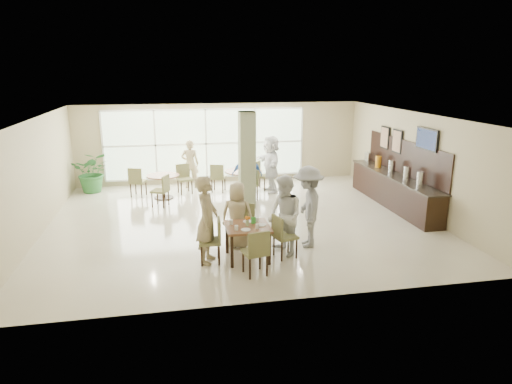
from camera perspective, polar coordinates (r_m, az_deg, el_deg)
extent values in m
plane|color=beige|center=(12.34, -1.98, -3.55)|extent=(10.00, 10.00, 0.00)
plane|color=white|center=(11.74, -2.10, 9.50)|extent=(10.00, 10.00, 0.00)
plane|color=tan|center=(16.35, -4.52, 6.11)|extent=(10.00, 0.00, 10.00)
plane|color=tan|center=(7.71, 3.21, -4.20)|extent=(10.00, 0.00, 10.00)
plane|color=tan|center=(12.25, -25.82, 1.59)|extent=(0.00, 9.00, 9.00)
plane|color=tan|center=(13.64, 19.23, 3.51)|extent=(0.00, 9.00, 9.00)
plane|color=silver|center=(16.27, -6.26, 6.02)|extent=(7.00, 0.00, 7.00)
cube|color=#636C4B|center=(13.19, -1.13, 3.97)|extent=(0.45, 0.45, 2.80)
cube|color=brown|center=(9.66, -1.09, -4.36)|extent=(0.93, 0.93, 0.05)
cube|color=black|center=(9.38, -3.03, -7.45)|extent=(0.06, 0.06, 0.70)
cube|color=black|center=(9.51, 1.67, -7.11)|extent=(0.06, 0.06, 0.70)
cube|color=black|center=(10.10, -3.66, -5.77)|extent=(0.06, 0.06, 0.70)
cube|color=black|center=(10.22, 0.71, -5.49)|extent=(0.06, 0.06, 0.70)
cylinder|color=brown|center=(14.55, -11.58, 2.03)|extent=(1.02, 1.02, 0.04)
cylinder|color=black|center=(14.64, -11.50, 0.60)|extent=(0.10, 0.10, 0.71)
cylinder|color=black|center=(14.72, -11.43, -0.68)|extent=(0.60, 0.60, 0.03)
cylinder|color=brown|center=(14.86, -1.60, 2.61)|extent=(1.21, 1.21, 0.04)
cylinder|color=black|center=(14.95, -1.59, 1.21)|extent=(0.10, 0.10, 0.71)
cylinder|color=black|center=(15.03, -1.58, -0.05)|extent=(0.60, 0.60, 0.03)
cylinder|color=white|center=(9.73, -3.13, -3.78)|extent=(0.08, 0.08, 0.10)
cylinder|color=white|center=(9.87, 0.13, -3.48)|extent=(0.08, 0.08, 0.10)
cylinder|color=white|center=(9.38, -2.48, -4.50)|extent=(0.08, 0.08, 0.10)
cylinder|color=white|center=(9.46, 0.19, -4.31)|extent=(0.08, 0.08, 0.10)
cylinder|color=white|center=(9.39, -1.29, -4.74)|extent=(0.20, 0.20, 0.01)
cylinder|color=white|center=(9.89, -1.06, -3.70)|extent=(0.20, 0.20, 0.01)
cylinder|color=white|center=(9.67, 0.65, -4.13)|extent=(0.20, 0.20, 0.01)
cylinder|color=#99B27F|center=(9.64, -1.09, -3.88)|extent=(0.07, 0.07, 0.12)
sphere|color=orange|center=(9.61, -0.92, -3.25)|extent=(0.07, 0.07, 0.07)
sphere|color=orange|center=(9.62, -1.21, -3.22)|extent=(0.07, 0.07, 0.07)
sphere|color=orange|center=(9.57, -1.15, -3.32)|extent=(0.07, 0.07, 0.07)
cube|color=green|center=(9.75, -0.32, -3.56)|extent=(0.10, 0.03, 0.15)
cube|color=black|center=(14.12, 16.77, 0.12)|extent=(0.60, 4.60, 0.90)
cube|color=black|center=(14.01, 16.92, 1.98)|extent=(0.64, 4.70, 0.04)
cube|color=black|center=(14.05, 18.13, 4.12)|extent=(0.04, 4.60, 1.00)
cylinder|color=silver|center=(12.78, 19.87, 1.51)|extent=(0.20, 0.20, 0.40)
cylinder|color=silver|center=(13.37, 18.36, 2.22)|extent=(0.20, 0.20, 0.40)
cylinder|color=silver|center=(14.14, 16.61, 3.03)|extent=(0.20, 0.20, 0.40)
cylinder|color=orange|center=(14.93, 15.04, 3.68)|extent=(0.18, 0.18, 0.36)
cube|color=silver|center=(15.55, 13.93, 4.19)|extent=(0.18, 0.30, 0.36)
cube|color=black|center=(12.98, 20.59, 6.20)|extent=(0.06, 1.00, 0.58)
cube|color=#7F99CC|center=(12.97, 20.50, 6.20)|extent=(0.01, 0.92, 0.50)
cube|color=black|center=(14.40, 17.24, 6.07)|extent=(0.04, 0.55, 0.70)
cube|color=#9A5A38|center=(14.39, 17.15, 6.07)|extent=(0.01, 0.47, 0.62)
cube|color=black|center=(15.11, 15.83, 6.57)|extent=(0.04, 0.55, 0.70)
cube|color=#9A5A38|center=(15.09, 15.74, 6.57)|extent=(0.01, 0.47, 0.62)
imported|color=#2C6E32|center=(15.94, -19.75, 2.37)|extent=(1.23, 1.23, 1.35)
imported|color=tan|center=(9.51, -6.14, -3.49)|extent=(0.62, 0.78, 1.86)
imported|color=tan|center=(10.30, -2.36, -2.91)|extent=(0.84, 0.65, 1.52)
imported|color=white|center=(9.87, 3.59, -3.00)|extent=(0.88, 1.01, 1.77)
imported|color=gray|center=(10.39, 6.50, -1.84)|extent=(0.88, 1.30, 1.87)
imported|color=#467DD2|center=(14.00, -1.13, 2.15)|extent=(1.01, 0.67, 1.61)
imported|color=white|center=(15.00, 1.86, 3.52)|extent=(0.87, 1.78, 1.87)
imported|color=tan|center=(15.69, -8.24, 3.49)|extent=(0.64, 0.46, 1.65)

